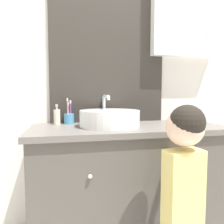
{
  "coord_description": "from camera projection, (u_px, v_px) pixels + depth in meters",
  "views": [
    {
      "loc": [
        -0.41,
        -1.06,
        1.02
      ],
      "look_at": [
        -0.13,
        0.28,
        0.91
      ],
      "focal_mm": 35.0,
      "sensor_mm": 36.0,
      "label": 1
    }
  ],
  "objects": [
    {
      "name": "wall_back",
      "position": [
        122.0,
        61.0,
        1.71
      ],
      "size": [
        3.2,
        0.18,
        2.5
      ],
      "color": "silver",
      "rests_on": "ground_plane"
    },
    {
      "name": "child_figure",
      "position": [
        184.0,
        176.0,
        1.06
      ],
      "size": [
        0.2,
        0.47,
        0.98
      ],
      "color": "slate",
      "rests_on": "ground_plane"
    },
    {
      "name": "toothbrush_holder",
      "position": [
        69.0,
        118.0,
        1.57
      ],
      "size": [
        0.07,
        0.07,
        0.18
      ],
      "color": "#4C93C6",
      "rests_on": "vanity_counter"
    },
    {
      "name": "vanity_counter",
      "position": [
        128.0,
        184.0,
        1.49
      ],
      "size": [
        1.29,
        0.53,
        0.81
      ],
      "color": "#4C4742",
      "rests_on": "ground_plane"
    },
    {
      "name": "sink_basin",
      "position": [
        110.0,
        118.0,
        1.44
      ],
      "size": [
        0.39,
        0.45,
        0.21
      ],
      "color": "white",
      "rests_on": "vanity_counter"
    },
    {
      "name": "soap_dispenser",
      "position": [
        57.0,
        117.0,
        1.53
      ],
      "size": [
        0.04,
        0.04,
        0.14
      ],
      "color": "beige",
      "rests_on": "vanity_counter"
    }
  ]
}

